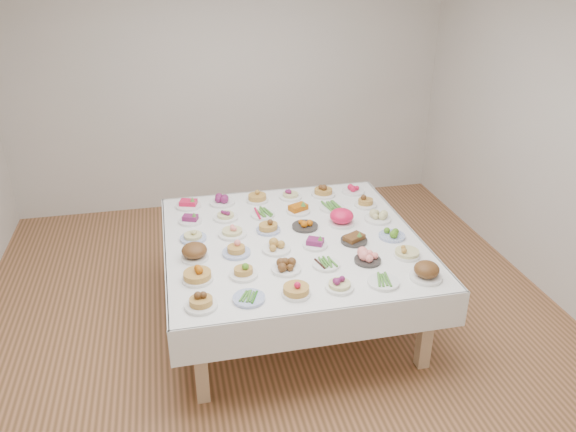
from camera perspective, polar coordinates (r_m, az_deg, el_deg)
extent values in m
plane|color=#A66B45|center=(4.86, -1.55, -10.27)|extent=(5.00, 5.00, 0.00)
cube|color=silver|center=(6.57, -5.98, 12.82)|extent=(5.00, 0.02, 2.80)
cube|color=silver|center=(2.13, 11.68, -18.47)|extent=(5.00, 0.02, 2.80)
cube|color=silver|center=(5.24, 26.40, 6.87)|extent=(0.02, 5.00, 2.80)
cube|color=white|center=(4.50, 0.41, -2.65)|extent=(2.00, 2.00, 0.06)
cube|color=white|center=(5.43, -1.93, 1.26)|extent=(2.02, 0.01, 0.28)
cube|color=white|center=(3.75, 3.86, -11.29)|extent=(2.02, 0.02, 0.28)
cube|color=white|center=(4.85, 12.02, -2.52)|extent=(0.02, 2.02, 0.28)
cube|color=white|center=(4.47, -12.24, -5.15)|extent=(0.01, 2.02, 0.28)
cube|color=tan|center=(3.95, -8.89, -14.25)|extent=(0.09, 0.09, 0.69)
cube|color=tan|center=(4.30, 13.83, -10.97)|extent=(0.09, 0.09, 0.69)
cube|color=tan|center=(5.31, -10.25, -2.94)|extent=(0.09, 0.09, 0.69)
cube|color=tan|center=(5.58, 6.76, -1.22)|extent=(0.09, 0.09, 0.69)
cylinder|color=white|center=(3.72, -8.80, -9.01)|extent=(0.21, 0.21, 0.02)
cylinder|color=#4C66B2|center=(3.75, -3.99, -8.40)|extent=(0.21, 0.21, 0.02)
cylinder|color=white|center=(3.80, 0.84, -7.90)|extent=(0.19, 0.19, 0.02)
cylinder|color=white|center=(3.87, 5.24, -7.25)|extent=(0.19, 0.19, 0.02)
cylinder|color=white|center=(3.96, 9.65, -6.69)|extent=(0.22, 0.22, 0.02)
cylinder|color=white|center=(4.08, 13.81, -6.07)|extent=(0.23, 0.23, 0.02)
cylinder|color=white|center=(4.00, -9.16, -6.36)|extent=(0.21, 0.21, 0.02)
cylinder|color=white|center=(4.01, -4.53, -5.98)|extent=(0.20, 0.20, 0.02)
cylinder|color=white|center=(4.06, -0.19, -5.44)|extent=(0.21, 0.21, 0.02)
cylinder|color=white|center=(4.12, 3.89, -4.98)|extent=(0.20, 0.20, 0.02)
cylinder|color=#2C2927|center=(4.20, 8.08, -4.53)|extent=(0.20, 0.20, 0.02)
cylinder|color=white|center=(4.33, 11.97, -3.93)|extent=(0.19, 0.19, 0.02)
cylinder|color=white|center=(4.26, -9.43, -4.21)|extent=(0.20, 0.20, 0.02)
cylinder|color=#4C66B2|center=(4.28, -5.26, -3.78)|extent=(0.21, 0.21, 0.02)
cylinder|color=white|center=(4.31, -1.19, -3.44)|extent=(0.22, 0.22, 0.02)
cylinder|color=white|center=(4.37, 2.77, -3.00)|extent=(0.19, 0.19, 0.02)
cylinder|color=#2C2927|center=(4.46, 6.72, -2.55)|extent=(0.21, 0.21, 0.02)
cylinder|color=#4C66B2|center=(4.58, 10.50, -2.05)|extent=(0.21, 0.21, 0.02)
cylinder|color=#4C66B2|center=(4.53, -9.60, -2.28)|extent=(0.21, 0.21, 0.02)
cylinder|color=white|center=(4.56, -5.68, -1.85)|extent=(0.23, 0.23, 0.02)
cylinder|color=#4C66B2|center=(4.59, -2.01, -1.48)|extent=(0.19, 0.19, 0.02)
cylinder|color=#2C2927|center=(4.65, 1.74, -1.10)|extent=(0.21, 0.21, 0.02)
cylinder|color=white|center=(4.73, 5.44, -0.75)|extent=(0.22, 0.22, 0.02)
cylinder|color=white|center=(4.84, 9.08, -0.34)|extent=(0.22, 0.22, 0.02)
cylinder|color=white|center=(4.81, -9.87, -0.54)|extent=(0.19, 0.19, 0.02)
cylinder|color=white|center=(4.83, -6.34, -0.20)|extent=(0.21, 0.21, 0.02)
cylinder|color=white|center=(4.86, -2.57, 0.10)|extent=(0.20, 0.20, 0.02)
cylinder|color=white|center=(4.92, 1.04, 0.47)|extent=(0.20, 0.20, 0.02)
cylinder|color=white|center=(5.00, 4.50, 0.81)|extent=(0.22, 0.22, 0.02)
cylinder|color=white|center=(5.08, 7.86, 1.10)|extent=(0.20, 0.20, 0.02)
cylinder|color=white|center=(5.10, -10.06, 1.01)|extent=(0.22, 0.22, 0.02)
cylinder|color=white|center=(5.12, -6.68, 1.34)|extent=(0.23, 0.23, 0.02)
cylinder|color=white|center=(5.14, -3.13, 1.58)|extent=(0.20, 0.20, 0.02)
cylinder|color=white|center=(5.20, 0.25, 1.93)|extent=(0.21, 0.21, 0.02)
cylinder|color=white|center=(5.26, 3.60, 2.19)|extent=(0.22, 0.22, 0.02)
cylinder|color=white|center=(5.35, 6.62, 2.47)|extent=(0.21, 0.21, 0.02)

